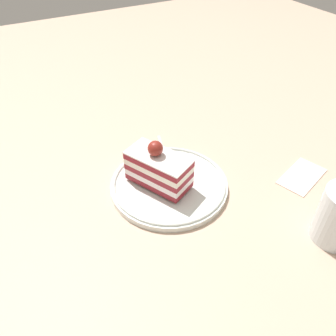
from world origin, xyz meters
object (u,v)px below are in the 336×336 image
at_px(fork, 163,152).
at_px(folded_napkin, 302,176).
at_px(dessert_plate, 168,183).
at_px(cake_slice, 159,168).

distance_m(fork, folded_napkin, 0.29).
xyz_separation_m(dessert_plate, fork, (0.08, -0.03, 0.01)).
xyz_separation_m(fork, folded_napkin, (-0.19, -0.22, -0.02)).
bearing_deg(folded_napkin, dessert_plate, 66.80).
xyz_separation_m(cake_slice, folded_napkin, (-0.11, -0.27, -0.05)).
bearing_deg(fork, dessert_plate, 158.17).
height_order(cake_slice, fork, cake_slice).
distance_m(dessert_plate, folded_napkin, 0.28).
height_order(dessert_plate, folded_napkin, dessert_plate).
relative_size(cake_slice, folded_napkin, 1.24).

